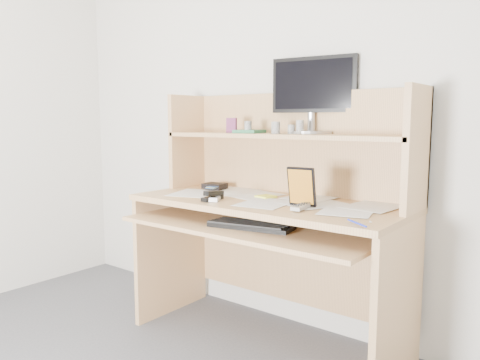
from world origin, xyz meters
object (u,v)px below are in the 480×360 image
Objects in this scene: keyboard at (251,225)px; monitor at (313,93)px; tv_remote at (302,206)px; game_case at (302,187)px; desk at (275,209)px.

keyboard is 0.92× the size of monitor.
game_case is (-0.02, 0.04, 0.08)m from tv_remote.
desk is 0.63m from monitor.
keyboard is 2.63× the size of tv_remote.
keyboard is 0.78m from monitor.
tv_remote is at bearing -73.99° from monitor.
keyboard is 2.29× the size of game_case.
game_case is at bearing -75.11° from monitor.
keyboard is at bearing -104.92° from monitor.
monitor is at bearing 104.47° from tv_remote.
game_case is at bearing -31.05° from desk.
desk reaches higher than tv_remote.
game_case is at bearing 20.42° from keyboard.
monitor is at bearing 105.70° from game_case.
tv_remote is 0.35× the size of monitor.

